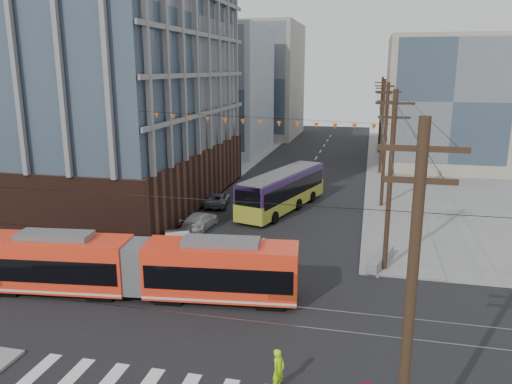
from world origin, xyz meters
TOP-DOWN VIEW (x-y plane):
  - ground at (0.00, 0.00)m, footprint 160.00×160.00m
  - office_building at (-22.00, 23.00)m, footprint 30.00×25.00m
  - bg_bldg_nw_near at (-17.00, 52.00)m, footprint 18.00×16.00m
  - bg_bldg_ne_near at (16.00, 48.00)m, footprint 14.00×14.00m
  - bg_bldg_nw_far at (-14.00, 72.00)m, footprint 16.00×18.00m
  - bg_bldg_ne_far at (18.00, 68.00)m, footprint 16.00×16.00m
  - utility_pole_near at (8.50, -6.00)m, footprint 0.30×0.30m
  - utility_pole_far at (8.50, 56.00)m, footprint 0.30×0.30m
  - streetcar at (-4.66, 4.40)m, footprint 17.44×4.37m
  - city_bus at (-0.02, 23.23)m, footprint 6.02×12.47m
  - parked_car_silver at (-5.22, 11.48)m, footprint 3.24×4.82m
  - parked_car_white at (-5.35, 16.51)m, footprint 2.08×4.46m
  - parked_car_grey at (-5.99, 23.10)m, footprint 2.62×4.52m
  - pedestrian at (4.27, -2.00)m, footprint 0.62×0.73m
  - jersey_barrier at (8.30, 11.74)m, footprint 1.96×3.97m

SIDE VIEW (x-z plane):
  - ground at x=0.00m, z-range 0.00..0.00m
  - jersey_barrier at x=8.30m, z-range 0.00..0.78m
  - parked_car_grey at x=-5.99m, z-range 0.00..1.19m
  - parked_car_white at x=-5.35m, z-range 0.00..1.26m
  - parked_car_silver at x=-5.22m, z-range 0.00..1.50m
  - pedestrian at x=4.27m, z-range 0.00..1.70m
  - streetcar at x=-4.66m, z-range 0.00..3.33m
  - city_bus at x=-0.02m, z-range 0.00..3.46m
  - utility_pole_near at x=8.50m, z-range 0.00..11.00m
  - utility_pole_far at x=8.50m, z-range 0.00..11.00m
  - bg_bldg_ne_far at x=18.00m, z-range 0.00..14.00m
  - bg_bldg_ne_near at x=16.00m, z-range 0.00..16.00m
  - bg_bldg_nw_near at x=-17.00m, z-range 0.00..18.00m
  - bg_bldg_nw_far at x=-14.00m, z-range 0.00..20.00m
  - office_building at x=-22.00m, z-range 0.00..28.60m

